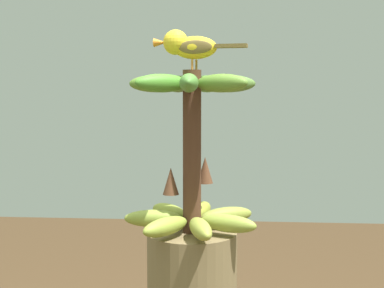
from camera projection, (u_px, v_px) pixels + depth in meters
name	position (u px, v px, depth m)	size (l,w,h in m)	color
banana_bunch	(192.00, 153.00, 1.21)	(0.30, 0.31, 0.36)	#4C2D1E
perched_bird	(188.00, 46.00, 1.21)	(0.21, 0.07, 0.09)	#C68933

